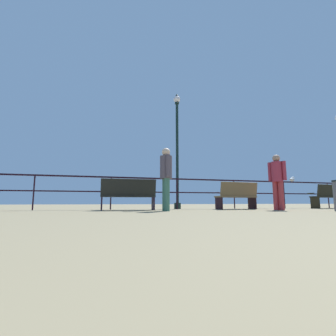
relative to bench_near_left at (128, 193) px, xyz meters
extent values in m
cube|color=black|center=(1.84, 0.80, 0.56)|extent=(18.63, 0.05, 0.05)
cube|color=black|center=(1.84, 0.80, 0.07)|extent=(18.63, 0.04, 0.04)
cylinder|color=black|center=(-2.82, 0.80, 0.02)|extent=(0.04, 0.04, 1.08)
cylinder|color=black|center=(-0.49, 0.80, 0.02)|extent=(0.04, 0.04, 1.08)
cylinder|color=black|center=(1.84, 0.80, 0.02)|extent=(0.04, 0.04, 1.08)
cylinder|color=black|center=(4.17, 0.80, 0.02)|extent=(0.04, 0.04, 1.08)
cylinder|color=black|center=(6.50, 0.80, 0.02)|extent=(0.04, 0.04, 1.08)
cylinder|color=black|center=(8.83, 0.80, 0.02)|extent=(0.04, 0.04, 1.08)
cube|color=black|center=(0.00, 0.09, -0.09)|extent=(1.68, 0.50, 0.05)
cube|color=black|center=(0.00, -0.11, 0.17)|extent=(1.67, 0.20, 0.53)
cube|color=black|center=(0.80, 0.06, -0.31)|extent=(0.05, 0.40, 0.43)
cube|color=black|center=(0.80, 0.23, 0.05)|extent=(0.05, 0.31, 0.04)
cube|color=black|center=(-0.79, 0.12, -0.31)|extent=(0.05, 0.40, 0.43)
cube|color=black|center=(-0.78, 0.29, 0.05)|extent=(0.05, 0.31, 0.04)
cube|color=brown|center=(3.80, 0.09, -0.09)|extent=(1.48, 0.56, 0.05)
cube|color=brown|center=(3.81, -0.13, 0.17)|extent=(1.46, 0.21, 0.51)
cube|color=black|center=(4.48, 0.13, -0.30)|extent=(0.06, 0.44, 0.43)
cube|color=black|center=(4.47, 0.32, 0.05)|extent=(0.05, 0.34, 0.04)
cube|color=black|center=(3.11, 0.05, -0.30)|extent=(0.06, 0.44, 0.43)
cube|color=black|center=(3.10, 0.25, 0.05)|extent=(0.05, 0.34, 0.04)
cube|color=black|center=(8.03, 0.09, -0.07)|extent=(1.58, 0.49, 0.05)
cube|color=black|center=(8.03, -0.11, 0.17)|extent=(1.57, 0.19, 0.48)
cube|color=black|center=(7.28, 0.06, -0.29)|extent=(0.05, 0.39, 0.45)
cube|color=black|center=(7.28, 0.23, 0.07)|extent=(0.05, 0.31, 0.04)
cylinder|color=black|center=(1.90, 0.95, -0.41)|extent=(0.25, 0.25, 0.22)
cylinder|color=black|center=(1.90, 0.95, 1.60)|extent=(0.10, 0.10, 3.79)
cylinder|color=black|center=(1.90, 0.95, 3.52)|extent=(0.16, 0.16, 0.06)
sphere|color=silver|center=(1.90, 0.95, 3.69)|extent=(0.26, 0.26, 0.26)
cone|color=black|center=(1.90, 0.95, 3.87)|extent=(0.12, 0.12, 0.10)
cylinder|color=#3B6A53|center=(0.94, -1.05, -0.07)|extent=(0.16, 0.16, 0.91)
cylinder|color=#3B6A53|center=(0.94, -0.87, -0.07)|extent=(0.16, 0.16, 0.91)
cylinder|color=#53454D|center=(0.94, -0.96, 0.71)|extent=(0.34, 0.34, 0.65)
cylinder|color=#53454D|center=(0.94, -1.19, 0.73)|extent=(0.12, 0.12, 0.62)
cylinder|color=#53454D|center=(0.94, -0.73, 0.73)|extent=(0.12, 0.12, 0.62)
sphere|color=beige|center=(0.94, -0.96, 1.16)|extent=(0.24, 0.24, 0.24)
cylinder|color=#A32E33|center=(4.47, -1.13, -0.08)|extent=(0.16, 0.16, 0.88)
cylinder|color=#A32E33|center=(4.56, -1.28, -0.08)|extent=(0.16, 0.16, 0.88)
cylinder|color=#9E2A3A|center=(4.52, -1.20, 0.68)|extent=(0.34, 0.34, 0.64)
cylinder|color=#9E2A3A|center=(4.41, -1.01, 0.70)|extent=(0.11, 0.11, 0.60)
cylinder|color=#9E2A3A|center=(4.62, -1.40, 0.70)|extent=(0.11, 0.11, 0.60)
sphere|color=tan|center=(4.52, -1.20, 1.11)|extent=(0.23, 0.23, 0.23)
ellipsoid|color=silver|center=(6.94, 0.80, 0.67)|extent=(0.34, 0.29, 0.16)
ellipsoid|color=gray|center=(6.94, 0.80, 0.69)|extent=(0.29, 0.24, 0.06)
sphere|color=silver|center=(7.06, 0.87, 0.74)|extent=(0.13, 0.13, 0.13)
cone|color=gold|center=(7.13, 0.91, 0.74)|extent=(0.07, 0.07, 0.05)
cube|color=gray|center=(6.80, 0.72, 0.67)|extent=(0.12, 0.11, 0.02)
camera|label=1|loc=(-0.91, -7.60, -0.27)|focal=26.08mm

